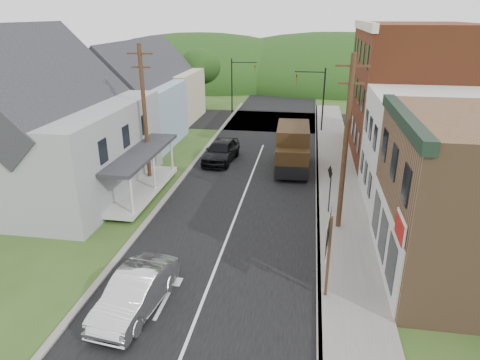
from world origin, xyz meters
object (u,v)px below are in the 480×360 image
at_px(silver_sedan, 136,292).
at_px(delivery_van, 293,148).
at_px(warning_sign, 330,182).
at_px(route_sign_cluster, 328,245).
at_px(dark_sedan, 221,151).

bearing_deg(silver_sedan, delivery_van, 79.72).
bearing_deg(silver_sedan, warning_sign, 58.94).
height_order(delivery_van, route_sign_cluster, route_sign_cluster).
relative_size(dark_sedan, route_sign_cluster, 1.44).
xyz_separation_m(silver_sedan, dark_sedan, (-0.34, 17.78, 0.08)).
distance_m(silver_sedan, route_sign_cluster, 7.55).
bearing_deg(delivery_van, silver_sedan, -108.70).
xyz_separation_m(dark_sedan, warning_sign, (7.83, -8.04, 1.07)).
relative_size(silver_sedan, route_sign_cluster, 1.35).
xyz_separation_m(delivery_van, warning_sign, (2.40, -7.14, 0.33)).
relative_size(delivery_van, warning_sign, 2.06).
xyz_separation_m(silver_sedan, warning_sign, (7.49, 9.74, 1.15)).
distance_m(dark_sedan, route_sign_cluster, 17.62).
relative_size(dark_sedan, warning_sign, 1.81).
bearing_deg(route_sign_cluster, dark_sedan, 121.55).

